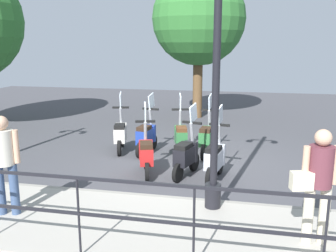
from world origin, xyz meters
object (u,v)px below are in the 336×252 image
lamp_post_near (216,86)px  scooter_near_0 (215,158)px  scooter_far_0 (207,137)px  scooter_near_2 (146,153)px  pedestrian_with_bag (318,179)px  pedestrian_distant (4,158)px  scooter_far_1 (181,136)px  scooter_far_2 (147,136)px  scooter_far_3 (120,134)px  scooter_near_1 (186,155)px  tree_distant (199,19)px

lamp_post_near → scooter_near_0: (1.65, 0.10, -1.68)m
scooter_near_0 → scooter_far_0: 1.75m
scooter_near_2 → pedestrian_with_bag: bearing=-147.2°
pedestrian_distant → scooter_far_1: (4.23, -2.04, -0.60)m
scooter_far_2 → scooter_far_3: size_ratio=1.00×
pedestrian_with_bag → scooter_far_3: bearing=30.2°
scooter_near_1 → scooter_far_3: bearing=68.6°
scooter_near_0 → pedestrian_distant: bearing=140.0°
scooter_near_2 → scooter_far_0: size_ratio=1.00×
scooter_near_0 → pedestrian_with_bag: bearing=-138.8°
lamp_post_near → pedestrian_distant: bearing=106.1°
pedestrian_with_bag → pedestrian_distant: bearing=75.7°
lamp_post_near → scooter_near_1: bearing=22.4°
scooter_near_2 → scooter_near_1: bearing=-101.6°
lamp_post_near → scooter_near_1: (1.76, 0.72, -1.68)m
pedestrian_distant → scooter_far_0: (4.28, -2.70, -0.60)m
scooter_far_0 → scooter_far_2: same height
tree_distant → scooter_near_2: size_ratio=3.50×
scooter_far_1 → pedestrian_distant: bearing=140.1°
scooter_near_1 → scooter_near_0: bearing=-83.6°
lamp_post_near → scooter_far_0: (3.37, 0.45, -1.68)m
pedestrian_with_bag → scooter_far_3: pedestrian_with_bag is taller
lamp_post_near → pedestrian_distant: lamp_post_near is taller
tree_distant → scooter_far_3: bearing=164.7°
scooter_far_0 → scooter_far_3: same height
tree_distant → lamp_post_near: bearing=-170.8°
pedestrian_distant → scooter_near_2: 3.08m
pedestrian_with_bag → scooter_near_1: (2.64, 2.16, -0.60)m
scooter_near_0 → scooter_far_0: same height
scooter_near_2 → scooter_far_3: 1.96m
scooter_near_2 → scooter_near_0: bearing=-107.9°
scooter_near_1 → scooter_far_1: 1.60m
pedestrian_with_bag → scooter_far_1: size_ratio=1.03×
scooter_near_2 → scooter_far_1: same height
scooter_near_1 → scooter_far_1: same height
scooter_near_1 → scooter_near_2: size_ratio=1.00×
pedestrian_distant → scooter_near_1: bearing=125.6°
pedestrian_with_bag → scooter_far_1: pedestrian_with_bag is taller
scooter_near_2 → tree_distant: bearing=-19.2°
lamp_post_near → scooter_near_2: bearing=43.5°
pedestrian_with_bag → scooter_near_0: bearing=16.5°
pedestrian_with_bag → scooter_near_1: bearing=24.6°
scooter_near_0 → scooter_far_0: size_ratio=1.00×
pedestrian_distant → scooter_far_3: (4.20, -0.43, -0.60)m
tree_distant → scooter_far_1: (-5.01, -0.23, -3.18)m
pedestrian_with_bag → scooter_near_1: 3.46m
scooter_near_1 → lamp_post_near: bearing=-141.7°
pedestrian_with_bag → scooter_near_2: 4.00m
pedestrian_with_bag → scooter_far_0: 4.68m
scooter_far_3 → scooter_far_1: bearing=-102.6°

